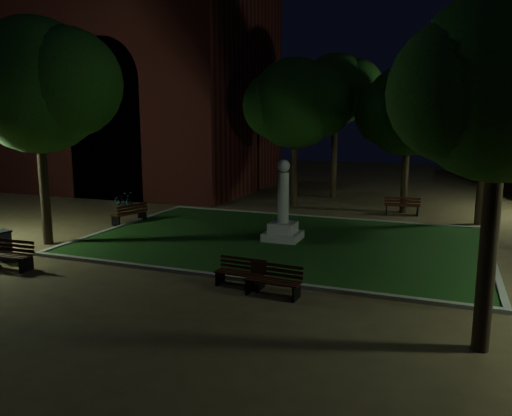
{
  "coord_description": "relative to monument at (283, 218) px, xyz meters",
  "views": [
    {
      "loc": [
        5.91,
        -16.49,
        4.87
      ],
      "look_at": [
        -0.77,
        1.0,
        1.48
      ],
      "focal_mm": 35.0,
      "sensor_mm": 36.0,
      "label": 1
    }
  ],
  "objects": [
    {
      "name": "trash_bin",
      "position": [
        -8.52,
        -5.81,
        -0.46
      ],
      "size": [
        0.68,
        0.68,
        0.99
      ],
      "color": "black",
      "rests_on": "ground"
    },
    {
      "name": "lawn_kerb",
      "position": [
        0.0,
        0.0,
        -0.9
      ],
      "size": [
        15.4,
        10.4,
        0.12
      ],
      "color": "slate",
      "rests_on": "ground"
    },
    {
      "name": "bench_left_side",
      "position": [
        -7.72,
        0.73,
        -0.52
      ],
      "size": [
        1.1,
        1.81,
        0.94
      ],
      "rotation": [
        0.0,
        0.0,
        -1.89
      ],
      "color": "black",
      "rests_on": "ground"
    },
    {
      "name": "bench_west_near",
      "position": [
        -7.27,
        -6.64,
        -0.52
      ],
      "size": [
        1.7,
        0.65,
        0.92
      ],
      "rotation": [
        0.0,
        0.0,
        0.04
      ],
      "color": "black",
      "rests_on": "ground"
    },
    {
      "name": "monument",
      "position": [
        0.0,
        0.0,
        0.0
      ],
      "size": [
        1.4,
        1.4,
        3.2
      ],
      "color": "#9D9791",
      "rests_on": "lawn"
    },
    {
      "name": "ground",
      "position": [
        0.0,
        -2.0,
        -0.96
      ],
      "size": [
        80.0,
        80.0,
        0.0
      ],
      "primitive_type": "plane",
      "color": "brown"
    },
    {
      "name": "tree_north_wl",
      "position": [
        -1.9,
        8.26,
        4.69
      ],
      "size": [
        6.07,
        4.95,
        8.13
      ],
      "color": "black",
      "rests_on": "ground"
    },
    {
      "name": "tree_ne",
      "position": [
        7.57,
        6.42,
        3.97
      ],
      "size": [
        4.84,
        3.95,
        6.91
      ],
      "color": "black",
      "rests_on": "ground"
    },
    {
      "name": "tree_west",
      "position": [
        -8.39,
        -3.64,
        5.08
      ],
      "size": [
        6.16,
        5.03,
        8.55
      ],
      "color": "black",
      "rests_on": "ground"
    },
    {
      "name": "tree_north_er",
      "position": [
        4.06,
        8.17,
        4.29
      ],
      "size": [
        5.65,
        4.61,
        7.56
      ],
      "color": "black",
      "rests_on": "ground"
    },
    {
      "name": "tree_se",
      "position": [
        6.92,
        -7.53,
        4.5
      ],
      "size": [
        4.64,
        3.79,
        7.37
      ],
      "color": "black",
      "rests_on": "ground"
    },
    {
      "name": "tree_far_north",
      "position": [
        -0.43,
        11.75,
        5.57
      ],
      "size": [
        5.25,
        4.28,
        8.68
      ],
      "color": "black",
      "rests_on": "ground"
    },
    {
      "name": "bench_near_left",
      "position": [
        0.5,
        -5.56,
        -0.57
      ],
      "size": [
        1.52,
        0.6,
        0.82
      ],
      "rotation": [
        0.0,
        0.0,
        -0.05
      ],
      "color": "black",
      "rests_on": "ground"
    },
    {
      "name": "bench_near_right",
      "position": [
        1.65,
        -5.96,
        -0.55
      ],
      "size": [
        1.61,
        0.66,
        0.87
      ],
      "rotation": [
        0.0,
        0.0,
        -0.07
      ],
      "color": "black",
      "rests_on": "ground"
    },
    {
      "name": "bicycle",
      "position": [
        -10.82,
        4.55,
        -0.56
      ],
      "size": [
        1.6,
        0.94,
        0.79
      ],
      "primitive_type": "imported",
      "rotation": [
        0.0,
        0.0,
        1.28
      ],
      "color": "black",
      "rests_on": "ground"
    },
    {
      "name": "lamppost_nw",
      "position": [
        -12.75,
        9.14,
        2.32
      ],
      "size": [
        1.18,
        0.28,
        4.72
      ],
      "color": "black",
      "rests_on": "ground"
    },
    {
      "name": "bench_far_side",
      "position": [
        3.96,
        7.42,
        -0.51
      ],
      "size": [
        1.78,
        0.78,
        0.95
      ],
      "rotation": [
        0.0,
        0.0,
        3.24
      ],
      "color": "black",
      "rests_on": "ground"
    },
    {
      "name": "building_main",
      "position": [
        -15.86,
        11.79,
        6.42
      ],
      "size": [
        20.0,
        12.0,
        15.0
      ],
      "color": "#481713",
      "rests_on": "ground"
    },
    {
      "name": "lawn",
      "position": [
        0.0,
        0.0,
        -0.92
      ],
      "size": [
        15.0,
        10.0,
        0.08
      ],
      "primitive_type": "cube",
      "color": "#183C11",
      "rests_on": "ground"
    }
  ]
}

